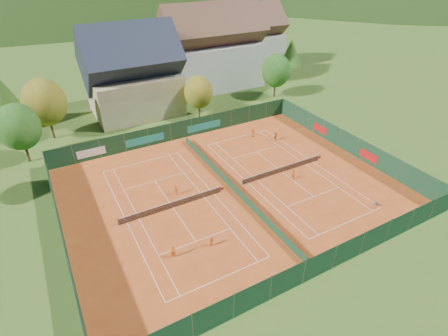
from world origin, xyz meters
TOP-DOWN VIEW (x-y plane):
  - ground at (0.00, 0.00)m, footprint 600.00×600.00m
  - clay_pad at (0.00, 0.00)m, footprint 40.00×32.00m
  - court_markings_left at (-8.00, 0.00)m, footprint 11.03×23.83m
  - court_markings_right at (8.00, 0.00)m, footprint 11.03×23.83m
  - tennis_net_left at (-7.85, 0.00)m, footprint 13.30×0.10m
  - tennis_net_right at (8.15, 0.00)m, footprint 13.30×0.10m
  - court_divider at (0.00, 0.00)m, footprint 0.03×28.80m
  - fence_north at (-0.46, 15.99)m, footprint 40.00×0.10m
  - fence_south at (0.00, -16.00)m, footprint 40.00×0.04m
  - fence_west at (-20.00, 0.00)m, footprint 0.04×32.00m
  - fence_east at (20.00, 0.05)m, footprint 0.09×32.00m
  - chalet at (-3.00, 30.00)m, footprint 16.20×12.00m
  - hotel_block_a at (16.00, 36.00)m, footprint 21.60×11.00m
  - hotel_block_b at (30.00, 44.00)m, footprint 17.28×10.00m
  - tree_west_front at (-22.00, 20.00)m, footprint 5.72×5.72m
  - tree_west_mid at (-18.00, 26.00)m, footprint 6.44×6.44m
  - tree_center at (6.00, 22.00)m, footprint 5.01×5.01m
  - tree_east_front at (24.00, 24.00)m, footprint 5.72×5.72m
  - tree_east_mid at (34.00, 32.00)m, footprint 5.04×5.04m
  - tree_east_back at (26.00, 40.00)m, footprint 7.15×7.15m
  - mountain_backdrop at (28.54, 233.48)m, footprint 820.00×530.00m
  - ball_hopper at (12.88, -11.58)m, footprint 0.34×0.34m
  - loose_ball_0 at (-6.66, -4.12)m, footprint 0.07×0.07m
  - loose_ball_1 at (5.45, -10.69)m, footprint 0.07×0.07m
  - loose_ball_2 at (4.73, 3.98)m, footprint 0.07×0.07m
  - loose_ball_3 at (-3.11, 9.85)m, footprint 0.07×0.07m
  - loose_ball_4 at (12.52, -4.97)m, footprint 0.07×0.07m
  - player_left_near at (-10.88, -7.34)m, footprint 0.60×0.41m
  - player_left_mid at (-6.85, -7.82)m, footprint 0.60×0.49m
  - player_left_far at (-6.64, 2.25)m, footprint 0.95×0.66m
  - player_right_near at (8.16, -2.11)m, footprint 0.76×0.83m
  - player_right_far_a at (10.23, 10.83)m, footprint 0.74×0.54m
  - player_right_far_b at (12.65, 8.01)m, footprint 1.46×1.11m

SIDE VIEW (x-z plane):
  - mountain_backdrop at x=28.54m, z-range -160.64..81.36m
  - ground at x=0.00m, z-range -0.02..-0.02m
  - clay_pad at x=0.00m, z-range 0.00..0.01m
  - court_markings_left at x=-8.00m, z-range 0.01..0.01m
  - court_markings_right at x=8.00m, z-range 0.01..0.01m
  - loose_ball_0 at x=-6.66m, z-range 0.00..0.07m
  - loose_ball_1 at x=5.45m, z-range 0.00..0.07m
  - loose_ball_2 at x=4.73m, z-range 0.00..0.07m
  - loose_ball_3 at x=-3.11m, z-range 0.00..0.07m
  - loose_ball_4 at x=12.52m, z-range 0.00..0.07m
  - court_divider at x=0.00m, z-range 0.00..1.00m
  - tennis_net_left at x=-7.85m, z-range 0.00..1.02m
  - tennis_net_right at x=8.15m, z-range 0.00..1.02m
  - ball_hopper at x=12.88m, z-range 0.16..0.96m
  - player_left_mid at x=-6.85m, z-range 0.00..1.19m
  - player_left_far at x=-6.64m, z-range 0.00..1.34m
  - player_right_near at x=8.16m, z-range 0.00..1.37m
  - player_right_far_a at x=10.23m, z-range 0.00..1.42m
  - player_right_far_b at x=12.65m, z-range 0.00..1.54m
  - player_left_near at x=-10.88m, z-range 0.00..1.58m
  - fence_north at x=-0.46m, z-range -0.03..2.97m
  - fence_east at x=20.00m, z-range -0.02..2.98m
  - fence_south at x=0.00m, z-range 0.00..3.00m
  - fence_west at x=-20.00m, z-range 0.00..3.00m
  - tree_center at x=6.00m, z-range 0.92..8.52m
  - tree_west_front at x=-22.00m, z-range 1.05..9.74m
  - tree_east_front at x=24.00m, z-range 1.05..9.74m
  - tree_east_mid at x=34.00m, z-range 1.56..10.56m
  - tree_west_mid at x=-18.00m, z-range 1.18..10.96m
  - hotel_block_b at x=30.00m, z-range -1.13..14.37m
  - chalet at x=-3.00m, z-range -1.38..14.62m
  - tree_east_back at x=26.00m, z-range 1.31..12.18m
  - hotel_block_a at x=16.00m, z-range -1.24..16.01m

